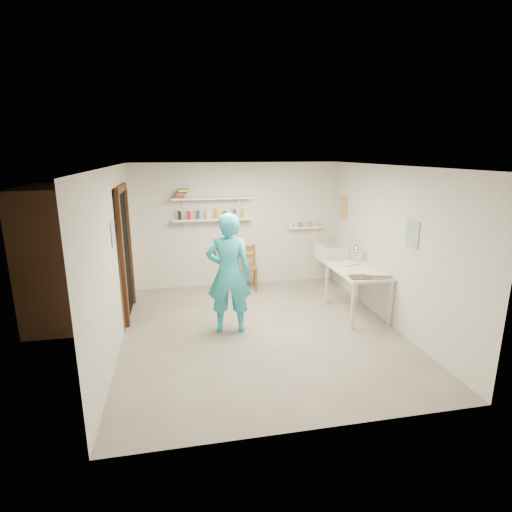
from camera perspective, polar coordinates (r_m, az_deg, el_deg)
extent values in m
cube|color=slate|center=(6.07, 0.75, -10.68)|extent=(4.00, 4.50, 0.02)
cube|color=silver|center=(5.49, 0.84, 12.80)|extent=(4.00, 4.50, 0.02)
cube|color=silver|center=(7.84, -2.67, 4.44)|extent=(4.00, 0.02, 2.40)
cube|color=silver|center=(3.59, 8.43, -8.23)|extent=(4.00, 0.02, 2.40)
cube|color=silver|center=(5.61, -19.72, -0.55)|extent=(0.02, 4.50, 2.40)
cube|color=silver|center=(6.38, 18.74, 1.31)|extent=(0.02, 4.50, 2.40)
cube|color=black|center=(6.66, -18.18, 0.12)|extent=(0.02, 0.90, 2.00)
cube|color=brown|center=(6.78, -24.17, 0.23)|extent=(1.40, 1.50, 2.10)
cube|color=brown|center=(6.49, -18.75, 9.14)|extent=(0.06, 1.05, 0.10)
cube|color=brown|center=(6.18, -18.51, -1.01)|extent=(0.06, 0.10, 2.00)
cube|color=brown|center=(7.14, -17.58, 1.12)|extent=(0.06, 0.10, 2.00)
cube|color=white|center=(7.63, -6.27, 5.22)|extent=(1.50, 0.22, 0.03)
cube|color=white|center=(7.57, -6.35, 8.21)|extent=(1.50, 0.22, 0.03)
cube|color=white|center=(8.07, 6.97, 4.07)|extent=(0.70, 0.14, 0.03)
cube|color=#334C7F|center=(5.58, -19.74, 3.07)|extent=(0.01, 0.28, 0.36)
cube|color=#995933|center=(7.89, 12.34, 6.76)|extent=(0.01, 0.34, 0.42)
cube|color=#3F724C|center=(5.85, 21.44, 2.92)|extent=(0.01, 0.30, 0.38)
cube|color=white|center=(7.87, 10.70, 0.51)|extent=(0.48, 0.60, 0.30)
imported|color=#25A6BD|center=(5.77, -3.91, -2.50)|extent=(0.71, 0.53, 1.78)
cylinder|color=beige|center=(5.90, -4.59, 0.84)|extent=(0.32, 0.09, 0.32)
cube|color=brown|center=(7.61, -1.48, -1.60)|extent=(0.46, 0.44, 0.92)
cube|color=silver|center=(6.69, 14.14, -5.06)|extent=(0.69, 1.15, 0.76)
sphere|color=silver|center=(7.00, 14.26, 0.95)|extent=(0.14, 0.14, 0.14)
cylinder|color=black|center=(7.58, -10.93, 5.76)|extent=(0.06, 0.06, 0.17)
cylinder|color=red|center=(7.58, -9.60, 5.82)|extent=(0.06, 0.06, 0.17)
cylinder|color=blue|center=(7.59, -8.27, 5.88)|extent=(0.06, 0.06, 0.17)
cylinder|color=white|center=(7.60, -6.95, 5.94)|extent=(0.06, 0.06, 0.17)
cylinder|color=orange|center=(7.62, -5.63, 5.99)|extent=(0.06, 0.06, 0.17)
cylinder|color=#268C3F|center=(7.64, -4.32, 6.04)|extent=(0.06, 0.06, 0.17)
cylinder|color=#8C268C|center=(7.66, -3.01, 6.09)|extent=(0.06, 0.06, 0.17)
cylinder|color=gold|center=(7.69, -1.72, 6.13)|extent=(0.06, 0.06, 0.17)
cube|color=red|center=(7.54, -10.95, 8.23)|extent=(0.18, 0.14, 0.03)
cube|color=#1933A5|center=(7.54, -10.81, 8.45)|extent=(0.18, 0.14, 0.03)
cube|color=orange|center=(7.53, -10.67, 8.67)|extent=(0.18, 0.14, 0.03)
cube|color=black|center=(7.53, -10.52, 8.89)|extent=(0.18, 0.14, 0.03)
cube|color=yellow|center=(7.53, -10.38, 9.11)|extent=(0.18, 0.14, 0.03)
cube|color=#338C4C|center=(7.53, -10.23, 9.33)|extent=(0.18, 0.14, 0.03)
cylinder|color=silver|center=(8.00, 5.57, 4.45)|extent=(0.07, 0.07, 0.09)
cylinder|color=#335999|center=(8.04, 6.51, 4.48)|extent=(0.07, 0.07, 0.09)
cylinder|color=orange|center=(8.09, 7.44, 4.50)|extent=(0.07, 0.07, 0.09)
cylinder|color=#999999|center=(8.13, 8.37, 4.53)|extent=(0.07, 0.07, 0.09)
cube|color=silver|center=(6.57, 14.34, -1.90)|extent=(0.30, 0.22, 0.00)
cube|color=#4C4742|center=(6.57, 14.34, -1.87)|extent=(0.30, 0.22, 0.00)
cube|color=beige|center=(6.57, 14.35, -1.83)|extent=(0.30, 0.22, 0.00)
cube|color=#383330|center=(6.57, 14.35, -1.80)|extent=(0.30, 0.22, 0.00)
cube|color=silver|center=(6.57, 14.35, -1.77)|extent=(0.30, 0.22, 0.00)
cube|color=silver|center=(6.57, 14.35, -1.73)|extent=(0.30, 0.22, 0.00)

